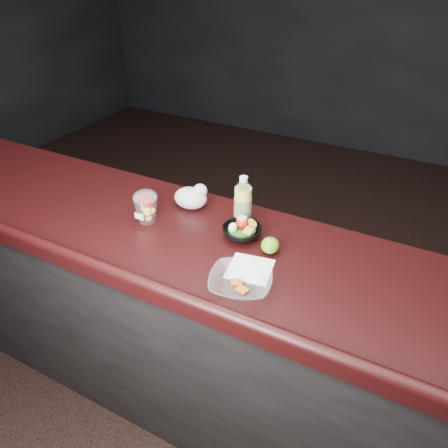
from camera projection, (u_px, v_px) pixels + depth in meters
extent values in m
plane|color=black|center=(184.00, 445.00, 2.11)|extent=(8.00, 8.00, 0.00)
plane|color=black|center=(397.00, 9.00, 4.26)|extent=(7.00, 0.00, 7.00)
cube|color=black|center=(213.00, 333.00, 2.07)|extent=(4.00, 0.65, 0.98)
cube|color=black|center=(211.00, 245.00, 1.79)|extent=(4.06, 0.71, 0.04)
cylinder|color=yellow|center=(243.00, 207.00, 1.84)|extent=(0.07, 0.07, 0.18)
cylinder|color=white|center=(243.00, 207.00, 1.84)|extent=(0.08, 0.08, 0.18)
cone|color=white|center=(243.00, 185.00, 1.79)|extent=(0.07, 0.07, 0.03)
cylinder|color=white|center=(244.00, 179.00, 1.77)|extent=(0.03, 0.03, 0.02)
cylinder|color=#072D99|center=(243.00, 207.00, 1.84)|extent=(0.08, 0.08, 0.08)
ellipsoid|color=white|center=(145.00, 197.00, 1.85)|extent=(0.11, 0.11, 0.06)
ellipsoid|color=#2C760D|center=(270.00, 245.00, 1.70)|extent=(0.07, 0.07, 0.07)
cylinder|color=black|center=(271.00, 238.00, 1.68)|extent=(0.01, 0.01, 0.01)
ellipsoid|color=silver|center=(191.00, 198.00, 1.99)|extent=(0.16, 0.13, 0.09)
sphere|color=silver|center=(200.00, 191.00, 1.97)|extent=(0.07, 0.07, 0.07)
imported|color=black|center=(242.00, 232.00, 1.80)|extent=(0.21, 0.21, 0.05)
cylinder|color=#0F470C|center=(242.00, 230.00, 1.79)|extent=(0.11, 0.11, 0.01)
ellipsoid|color=red|center=(242.00, 223.00, 1.79)|extent=(0.05, 0.05, 0.05)
cylinder|color=beige|center=(243.00, 218.00, 1.78)|extent=(0.04, 0.04, 0.01)
ellipsoid|color=white|center=(233.00, 228.00, 1.77)|extent=(0.03, 0.03, 0.04)
imported|color=silver|center=(240.00, 282.00, 1.53)|extent=(0.28, 0.28, 0.05)
cube|color=#990F0C|center=(236.00, 282.00, 1.55)|extent=(0.05, 0.05, 0.01)
cube|color=#990F0C|center=(242.00, 290.00, 1.52)|extent=(0.05, 0.04, 0.01)
cube|color=white|center=(250.00, 269.00, 1.63)|extent=(0.19, 0.19, 0.00)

